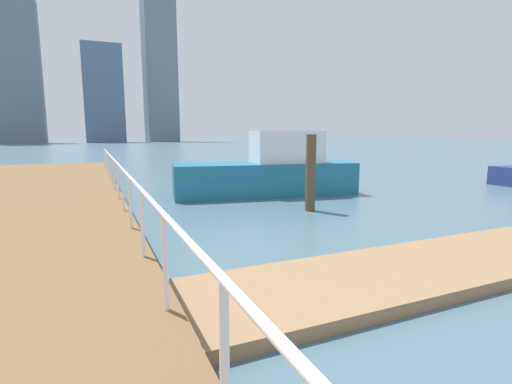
% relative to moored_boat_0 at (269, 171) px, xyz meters
% --- Properties ---
extents(ground_plane, '(300.00, 300.00, 0.00)m').
position_rel_moored_boat_0_xyz_m(ground_plane, '(-2.33, 4.62, -0.87)').
color(ground_plane, '#476675').
extents(floating_dock, '(12.42, 2.00, 0.18)m').
position_rel_moored_boat_0_xyz_m(floating_dock, '(0.38, -8.40, -0.78)').
color(floating_dock, '#93704C').
rests_on(floating_dock, ground_plane).
extents(boardwalk_railing, '(0.06, 30.64, 1.08)m').
position_rel_moored_boat_0_xyz_m(boardwalk_railing, '(-5.48, -4.99, 0.38)').
color(boardwalk_railing, white).
rests_on(boardwalk_railing, boardwalk).
extents(dock_piling_2, '(0.30, 0.30, 2.27)m').
position_rel_moored_boat_0_xyz_m(dock_piling_2, '(-0.24, -3.29, 0.26)').
color(dock_piling_2, brown).
rests_on(dock_piling_2, ground_plane).
extents(moored_boat_0, '(7.03, 3.17, 2.39)m').
position_rel_moored_boat_0_xyz_m(moored_boat_0, '(0.00, 0.00, 0.00)').
color(moored_boat_0, '#1E6B8C').
rests_on(moored_boat_0, ground_plane).
extents(skyline_tower_1, '(11.40, 7.45, 37.93)m').
position_rel_moored_boat_0_xyz_m(skyline_tower_1, '(-23.16, 107.43, 18.09)').
color(skyline_tower_1, slate).
rests_on(skyline_tower_1, ground_plane).
extents(skyline_tower_2, '(11.17, 9.87, 27.91)m').
position_rel_moored_boat_0_xyz_m(skyline_tower_2, '(-1.87, 108.29, 13.08)').
color(skyline_tower_2, slate).
rests_on(skyline_tower_2, ground_plane).
extents(skyline_tower_3, '(10.60, 7.45, 51.31)m').
position_rel_moored_boat_0_xyz_m(skyline_tower_3, '(15.68, 114.17, 24.78)').
color(skyline_tower_3, slate).
rests_on(skyline_tower_3, ground_plane).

